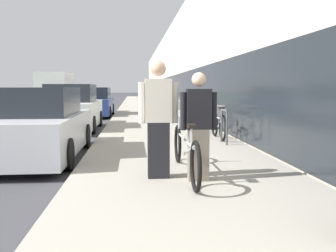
{
  "coord_description": "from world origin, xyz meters",
  "views": [
    {
      "loc": [
        4.29,
        -3.9,
        1.5
      ],
      "look_at": [
        5.93,
        14.03,
        -0.35
      ],
      "focal_mm": 40.0,
      "sensor_mm": 36.0,
      "label": 1
    }
  ],
  "objects_px": {
    "person_bystander": "(158,120)",
    "moving_truck": "(57,90)",
    "vintage_roadster_curbside": "(72,109)",
    "person_rider": "(198,127)",
    "cruiser_bike_farthest": "(184,114)",
    "tandem_bicycle": "(185,151)",
    "bike_rack_hoop": "(224,123)",
    "cruiser_bike_nearest": "(218,125)",
    "cruiser_bike_middle": "(203,119)",
    "parked_sedan_curbside": "(37,126)",
    "parked_sedan_far": "(95,103)"
  },
  "relations": [
    {
      "from": "cruiser_bike_middle",
      "to": "parked_sedan_curbside",
      "type": "xyz_separation_m",
      "value": [
        -4.24,
        -3.71,
        0.2
      ]
    },
    {
      "from": "cruiser_bike_nearest",
      "to": "cruiser_bike_middle",
      "type": "bearing_deg",
      "value": 92.38
    },
    {
      "from": "bike_rack_hoop",
      "to": "cruiser_bike_nearest",
      "type": "xyz_separation_m",
      "value": [
        0.06,
        0.89,
        -0.14
      ]
    },
    {
      "from": "tandem_bicycle",
      "to": "cruiser_bike_farthest",
      "type": "relative_size",
      "value": 1.58
    },
    {
      "from": "person_rider",
      "to": "vintage_roadster_curbside",
      "type": "height_order",
      "value": "person_rider"
    },
    {
      "from": "cruiser_bike_farthest",
      "to": "moving_truck",
      "type": "relative_size",
      "value": 0.27
    },
    {
      "from": "cruiser_bike_farthest",
      "to": "cruiser_bike_nearest",
      "type": "bearing_deg",
      "value": -84.88
    },
    {
      "from": "parked_sedan_curbside",
      "to": "parked_sedan_far",
      "type": "height_order",
      "value": "parked_sedan_far"
    },
    {
      "from": "cruiser_bike_farthest",
      "to": "moving_truck",
      "type": "xyz_separation_m",
      "value": [
        -7.92,
        16.28,
        0.85
      ]
    },
    {
      "from": "moving_truck",
      "to": "person_rider",
      "type": "bearing_deg",
      "value": -74.45
    },
    {
      "from": "cruiser_bike_farthest",
      "to": "person_rider",
      "type": "bearing_deg",
      "value": -96.22
    },
    {
      "from": "person_bystander",
      "to": "moving_truck",
      "type": "distance_m",
      "value": 25.62
    },
    {
      "from": "cruiser_bike_nearest",
      "to": "cruiser_bike_farthest",
      "type": "height_order",
      "value": "cruiser_bike_nearest"
    },
    {
      "from": "vintage_roadster_curbside",
      "to": "bike_rack_hoop",
      "type": "bearing_deg",
      "value": -45.38
    },
    {
      "from": "cruiser_bike_nearest",
      "to": "moving_truck",
      "type": "bearing_deg",
      "value": 112.01
    },
    {
      "from": "cruiser_bike_farthest",
      "to": "parked_sedan_far",
      "type": "height_order",
      "value": "parked_sedan_far"
    },
    {
      "from": "tandem_bicycle",
      "to": "bike_rack_hoop",
      "type": "xyz_separation_m",
      "value": [
        1.42,
        3.26,
        0.14
      ]
    },
    {
      "from": "tandem_bicycle",
      "to": "person_bystander",
      "type": "relative_size",
      "value": 1.52
    },
    {
      "from": "person_bystander",
      "to": "bike_rack_hoop",
      "type": "bearing_deg",
      "value": 61.27
    },
    {
      "from": "tandem_bicycle",
      "to": "vintage_roadster_curbside",
      "type": "bearing_deg",
      "value": 111.11
    },
    {
      "from": "cruiser_bike_middle",
      "to": "parked_sedan_far",
      "type": "height_order",
      "value": "parked_sedan_far"
    },
    {
      "from": "cruiser_bike_nearest",
      "to": "parked_sedan_far",
      "type": "height_order",
      "value": "parked_sedan_far"
    },
    {
      "from": "bike_rack_hoop",
      "to": "cruiser_bike_nearest",
      "type": "distance_m",
      "value": 0.91
    },
    {
      "from": "tandem_bicycle",
      "to": "cruiser_bike_middle",
      "type": "relative_size",
      "value": 1.52
    },
    {
      "from": "person_rider",
      "to": "cruiser_bike_middle",
      "type": "bearing_deg",
      "value": 78.92
    },
    {
      "from": "bike_rack_hoop",
      "to": "moving_truck",
      "type": "bearing_deg",
      "value": 111.03
    },
    {
      "from": "person_bystander",
      "to": "parked_sedan_curbside",
      "type": "xyz_separation_m",
      "value": [
        -2.41,
        2.47,
        -0.33
      ]
    },
    {
      "from": "person_rider",
      "to": "moving_truck",
      "type": "distance_m",
      "value": 26.0
    },
    {
      "from": "cruiser_bike_middle",
      "to": "parked_sedan_curbside",
      "type": "distance_m",
      "value": 5.64
    },
    {
      "from": "person_rider",
      "to": "cruiser_bike_middle",
      "type": "distance_m",
      "value": 6.56
    },
    {
      "from": "person_rider",
      "to": "tandem_bicycle",
      "type": "bearing_deg",
      "value": 112.65
    },
    {
      "from": "person_bystander",
      "to": "moving_truck",
      "type": "bearing_deg",
      "value": 104.45
    },
    {
      "from": "cruiser_bike_nearest",
      "to": "cruiser_bike_farthest",
      "type": "distance_m",
      "value": 4.28
    },
    {
      "from": "person_bystander",
      "to": "vintage_roadster_curbside",
      "type": "bearing_deg",
      "value": 108.02
    },
    {
      "from": "parked_sedan_curbside",
      "to": "person_bystander",
      "type": "bearing_deg",
      "value": -45.69
    },
    {
      "from": "moving_truck",
      "to": "parked_sedan_curbside",
      "type": "bearing_deg",
      "value": -79.9
    },
    {
      "from": "bike_rack_hoop",
      "to": "cruiser_bike_nearest",
      "type": "bearing_deg",
      "value": 85.93
    },
    {
      "from": "person_rider",
      "to": "parked_sedan_curbside",
      "type": "xyz_separation_m",
      "value": [
        -2.99,
        2.7,
        -0.24
      ]
    },
    {
      "from": "bike_rack_hoop",
      "to": "vintage_roadster_curbside",
      "type": "bearing_deg",
      "value": 134.62
    },
    {
      "from": "vintage_roadster_curbside",
      "to": "cruiser_bike_farthest",
      "type": "bearing_deg",
      "value": 9.83
    },
    {
      "from": "cruiser_bike_nearest",
      "to": "cruiser_bike_middle",
      "type": "height_order",
      "value": "cruiser_bike_nearest"
    },
    {
      "from": "person_bystander",
      "to": "cruiser_bike_middle",
      "type": "xyz_separation_m",
      "value": [
        1.83,
        6.19,
        -0.53
      ]
    },
    {
      "from": "tandem_bicycle",
      "to": "vintage_roadster_curbside",
      "type": "height_order",
      "value": "vintage_roadster_curbside"
    },
    {
      "from": "bike_rack_hoop",
      "to": "cruiser_bike_farthest",
      "type": "height_order",
      "value": "cruiser_bike_farthest"
    },
    {
      "from": "bike_rack_hoop",
      "to": "cruiser_bike_middle",
      "type": "distance_m",
      "value": 2.82
    },
    {
      "from": "vintage_roadster_curbside",
      "to": "moving_truck",
      "type": "bearing_deg",
      "value": 102.76
    },
    {
      "from": "person_bystander",
      "to": "moving_truck",
      "type": "relative_size",
      "value": 0.28
    },
    {
      "from": "cruiser_bike_middle",
      "to": "cruiser_bike_nearest",
      "type": "bearing_deg",
      "value": -87.62
    },
    {
      "from": "person_rider",
      "to": "person_bystander",
      "type": "distance_m",
      "value": 0.63
    },
    {
      "from": "vintage_roadster_curbside",
      "to": "parked_sedan_curbside",
      "type": "bearing_deg",
      "value": -88.57
    }
  ]
}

